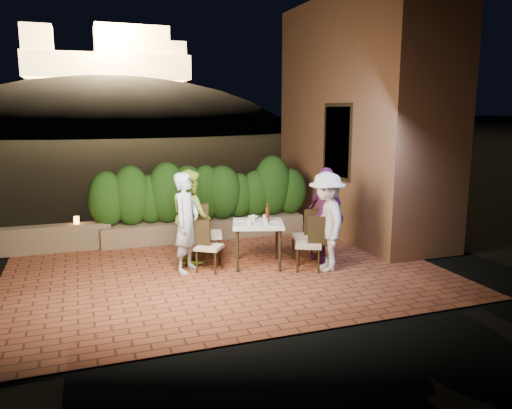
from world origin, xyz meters
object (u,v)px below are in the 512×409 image
bowl (253,218)px  diner_purple (325,214)px  dining_table (258,244)px  diner_green (191,216)px  chair_right_front (309,243)px  diner_blue (186,223)px  chair_right_back (305,235)px  diner_white (326,222)px  parapet_lamp (76,220)px  chair_left_front (209,246)px  beer_bottle (267,213)px  chair_left_back (207,233)px

bowl → diner_purple: diner_purple is taller
dining_table → bowl: size_ratio=4.70×
diner_green → diner_purple: bearing=-115.4°
chair_right_front → diner_purple: 0.74m
diner_blue → bowl: bearing=-40.8°
chair_right_back → diner_white: diner_white is taller
chair_right_front → parapet_lamp: chair_right_front is taller
dining_table → chair_right_front: chair_right_front is taller
diner_blue → chair_right_front: bearing=-68.9°
diner_blue → parapet_lamp: diner_blue is taller
diner_blue → parapet_lamp: (-1.71, 2.01, -0.25)m
chair_right_front → diner_purple: bearing=-114.3°
dining_table → parapet_lamp: dining_table is taller
diner_blue → diner_green: (0.20, 0.54, -0.01)m
diner_green → parapet_lamp: diner_green is taller
diner_white → diner_purple: (0.23, 0.50, 0.01)m
diner_purple → bowl: bearing=-116.5°
chair_right_back → diner_purple: (0.34, -0.08, 0.37)m
chair_right_back → chair_right_front: bearing=80.1°
diner_green → dining_table: bearing=-129.4°
chair_left_front → diner_white: diner_white is taller
dining_table → chair_right_front: (0.71, -0.51, 0.08)m
chair_right_back → diner_green: (-1.88, 0.68, 0.35)m
beer_bottle → chair_left_front: (-1.03, -0.02, -0.49)m
beer_bottle → diner_blue: 1.39m
chair_left_back → diner_blue: 0.65m
chair_left_front → diner_green: (-0.15, 0.66, 0.39)m
diner_white → parapet_lamp: size_ratio=11.77×
beer_bottle → bowl: 0.39m
bowl → diner_blue: diner_blue is taller
dining_table → diner_green: diner_green is taller
beer_bottle → diner_purple: size_ratio=0.20×
chair_right_back → diner_purple: diner_purple is taller
dining_table → chair_left_front: size_ratio=0.99×
chair_right_front → diner_white: size_ratio=0.56×
diner_green → diner_white: bearing=-128.7°
dining_table → parapet_lamp: size_ratio=6.05×
beer_bottle → diner_blue: diner_blue is taller
diner_white → beer_bottle: bearing=-116.8°
dining_table → chair_left_back: chair_left_back is taller
chair_left_front → diner_white: bearing=17.5°
chair_left_front → diner_white: size_ratio=0.52×
bowl → parapet_lamp: bowl is taller
chair_left_back → diner_purple: diner_purple is taller
diner_white → diner_green: bearing=-112.0°
diner_blue → chair_left_back: bearing=-11.7°
diner_white → diner_purple: bearing=165.4°
diner_green → diner_purple: size_ratio=0.98×
bowl → chair_left_back: (-0.79, 0.14, -0.25)m
chair_left_front → chair_right_back: chair_right_back is taller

